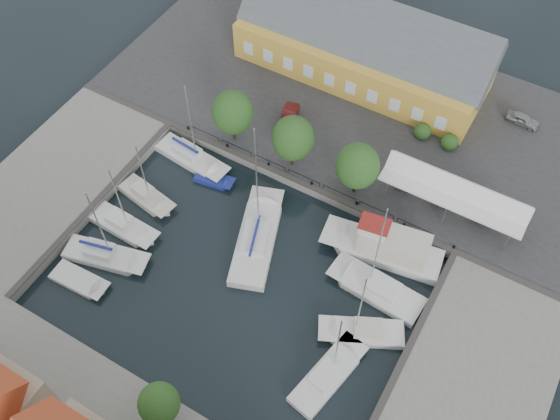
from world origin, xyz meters
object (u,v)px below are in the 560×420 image
at_px(east_boat_a, 378,290).
at_px(west_boat_c, 124,226).
at_px(car_silver, 523,119).
at_px(launch_nw, 214,180).
at_px(car_red, 289,118).
at_px(east_boat_c, 327,377).
at_px(launch_sw, 79,281).
at_px(tent_canopy, 455,193).
at_px(east_boat_b, 363,333).
at_px(center_sailboat, 257,240).
at_px(west_boat_a, 191,158).
at_px(trawler, 387,248).
at_px(warehouse, 360,45).
at_px(west_boat_b, 146,197).
at_px(west_boat_d, 105,256).

xyz_separation_m(east_boat_a, west_boat_c, (-24.30, -5.97, -0.00)).
relative_size(car_silver, launch_nw, 0.81).
distance_m(car_silver, car_red, 25.10).
xyz_separation_m(car_silver, west_boat_c, (-29.22, -31.82, -1.34)).
relative_size(east_boat_c, west_boat_c, 1.03).
distance_m(west_boat_c, launch_sw, 6.77).
xyz_separation_m(tent_canopy, east_boat_b, (-1.66, -15.44, -3.42)).
height_order(center_sailboat, east_boat_a, center_sailboat).
height_order(west_boat_a, launch_nw, west_boat_a).
bearing_deg(west_boat_c, car_red, 68.86).
xyz_separation_m(east_boat_b, west_boat_c, (-24.94, -1.56, 0.00)).
distance_m(trawler, west_boat_a, 22.51).
distance_m(warehouse, west_boat_b, 29.09).
height_order(west_boat_b, west_boat_d, west_boat_d).
height_order(trawler, west_boat_d, west_boat_d).
bearing_deg(warehouse, east_boat_a, -60.12).
bearing_deg(west_boat_c, trawler, 23.32).
distance_m(west_boat_a, west_boat_d, 13.94).
distance_m(car_silver, launch_nw, 33.63).
height_order(car_red, west_boat_d, west_boat_d).
relative_size(center_sailboat, trawler, 1.28).
bearing_deg(west_boat_a, car_red, 52.87).
bearing_deg(west_boat_a, launch_sw, -91.71).
relative_size(car_silver, east_boat_b, 0.34).
relative_size(warehouse, west_boat_c, 2.86).
distance_m(car_red, west_boat_d, 23.93).
bearing_deg(launch_nw, east_boat_c, -32.92).
bearing_deg(west_boat_a, west_boat_c, -93.88).
height_order(warehouse, car_red, warehouse).
distance_m(car_red, east_boat_c, 28.23).
relative_size(car_red, east_boat_b, 0.42).
bearing_deg(center_sailboat, west_boat_b, -174.86).
xyz_separation_m(west_boat_b, west_boat_c, (0.25, -3.95, 0.00)).
relative_size(center_sailboat, west_boat_a, 1.32).
bearing_deg(west_boat_a, trawler, -0.95).
relative_size(east_boat_a, launch_sw, 2.20).
relative_size(center_sailboat, west_boat_b, 1.67).
height_order(east_boat_b, west_boat_d, west_boat_d).
bearing_deg(launch_sw, launch_nw, 75.39).
bearing_deg(trawler, launch_nw, -177.60).
xyz_separation_m(east_boat_a, west_boat_d, (-23.71, -9.54, 0.01)).
relative_size(car_silver, west_boat_c, 0.35).
bearing_deg(east_boat_a, car_red, 141.63).
bearing_deg(east_boat_a, tent_canopy, 78.22).
relative_size(tent_canopy, car_silver, 3.96).
distance_m(tent_canopy, east_boat_c, 20.96).
xyz_separation_m(car_silver, east_boat_b, (-4.28, -30.26, -1.34)).
xyz_separation_m(warehouse, east_boat_a, (14.30, -24.88, -4.17)).
bearing_deg(car_silver, west_boat_c, 140.43).
bearing_deg(warehouse, tent_canopy, -39.86).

